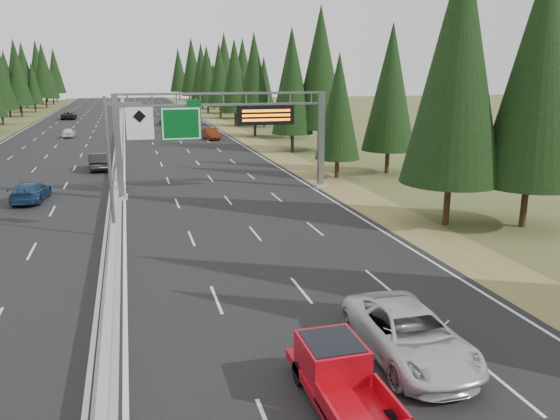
{
  "coord_description": "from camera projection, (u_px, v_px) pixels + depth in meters",
  "views": [
    {
      "loc": [
        1.13,
        -6.75,
        9.36
      ],
      "look_at": [
        8.56,
        20.0,
        2.33
      ],
      "focal_mm": 35.0,
      "sensor_mm": 36.0,
      "label": 1
    }
  ],
  "objects": [
    {
      "name": "car_ahead_green",
      "position": [
        144.0,
        133.0,
        78.93
      ],
      "size": [
        1.9,
        4.19,
        1.4
      ],
      "primitive_type": "imported",
      "rotation": [
        0.0,
        0.0,
        0.06
      ],
      "color": "#155E3E",
      "rests_on": "road"
    },
    {
      "name": "shoulder_right",
      "position": [
        235.0,
        132.0,
        87.64
      ],
      "size": [
        3.6,
        260.0,
        0.06
      ],
      "primitive_type": "cube",
      "color": "olive",
      "rests_on": "ground"
    },
    {
      "name": "car_ahead_dkred",
      "position": [
        211.0,
        134.0,
        77.46
      ],
      "size": [
        2.15,
        4.95,
        1.58
      ],
      "primitive_type": "imported",
      "rotation": [
        0.0,
        0.0,
        0.1
      ],
      "color": "#571E0C",
      "rests_on": "road"
    },
    {
      "name": "car_ahead_dkgrey",
      "position": [
        166.0,
        121.0,
        97.89
      ],
      "size": [
        2.37,
        4.88,
        1.37
      ],
      "primitive_type": "imported",
      "rotation": [
        0.0,
        0.0,
        0.1
      ],
      "color": "black",
      "rests_on": "road"
    },
    {
      "name": "red_pickup",
      "position": [
        336.0,
        371.0,
        15.73
      ],
      "size": [
        1.82,
        5.1,
        1.66
      ],
      "color": "black",
      "rests_on": "road"
    },
    {
      "name": "tree_row_right",
      "position": [
        276.0,
        72.0,
        78.12
      ],
      "size": [
        11.94,
        240.07,
        18.99
      ],
      "color": "black",
      "rests_on": "ground"
    },
    {
      "name": "road",
      "position": [
        121.0,
        135.0,
        83.02
      ],
      "size": [
        32.0,
        260.0,
        0.08
      ],
      "primitive_type": "cube",
      "color": "black",
      "rests_on": "ground"
    },
    {
      "name": "sign_gantry",
      "position": [
        233.0,
        127.0,
        41.91
      ],
      "size": [
        16.75,
        0.98,
        7.8
      ],
      "color": "slate",
      "rests_on": "road"
    },
    {
      "name": "silver_minivan",
      "position": [
        409.0,
        334.0,
        18.06
      ],
      "size": [
        2.94,
        6.17,
        1.7
      ],
      "primitive_type": "imported",
      "rotation": [
        0.0,
        0.0,
        -0.02
      ],
      "color": "silver",
      "rests_on": "road"
    },
    {
      "name": "hov_sign_pole",
      "position": [
        120.0,
        157.0,
        30.62
      ],
      "size": [
        2.8,
        0.5,
        8.0
      ],
      "color": "slate",
      "rests_on": "road"
    },
    {
      "name": "car_ahead_white",
      "position": [
        185.0,
        122.0,
        96.62
      ],
      "size": [
        2.54,
        5.17,
        1.41
      ],
      "primitive_type": "imported",
      "rotation": [
        0.0,
        0.0,
        0.04
      ],
      "color": "silver",
      "rests_on": "road"
    },
    {
      "name": "car_ahead_far",
      "position": [
        146.0,
        110.0,
        126.78
      ],
      "size": [
        1.65,
        3.86,
        1.3
      ],
      "primitive_type": "imported",
      "rotation": [
        0.0,
        0.0,
        0.03
      ],
      "color": "black",
      "rests_on": "road"
    },
    {
      "name": "car_onc_blue",
      "position": [
        30.0,
        191.0,
        40.21
      ],
      "size": [
        2.53,
        5.24,
        1.47
      ],
      "primitive_type": "imported",
      "rotation": [
        0.0,
        0.0,
        3.05
      ],
      "color": "navy",
      "rests_on": "road"
    },
    {
      "name": "car_onc_far",
      "position": [
        69.0,
        115.0,
        110.64
      ],
      "size": [
        2.76,
        5.94,
        1.65
      ],
      "primitive_type": "imported",
      "rotation": [
        0.0,
        0.0,
        3.15
      ],
      "color": "black",
      "rests_on": "road"
    },
    {
      "name": "median_barrier",
      "position": [
        120.0,
        133.0,
        82.92
      ],
      "size": [
        0.7,
        260.0,
        0.85
      ],
      "color": "gray",
      "rests_on": "road"
    },
    {
      "name": "car_onc_near",
      "position": [
        98.0,
        161.0,
        53.19
      ],
      "size": [
        2.21,
        5.12,
        1.64
      ],
      "primitive_type": "imported",
      "rotation": [
        0.0,
        0.0,
        3.24
      ],
      "color": "black",
      "rests_on": "road"
    },
    {
      "name": "car_onc_white",
      "position": [
        69.0,
        133.0,
        79.84
      ],
      "size": [
        1.83,
        4.06,
        1.35
      ],
      "primitive_type": "imported",
      "rotation": [
        0.0,
        0.0,
        3.08
      ],
      "color": "silver",
      "rests_on": "road"
    }
  ]
}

